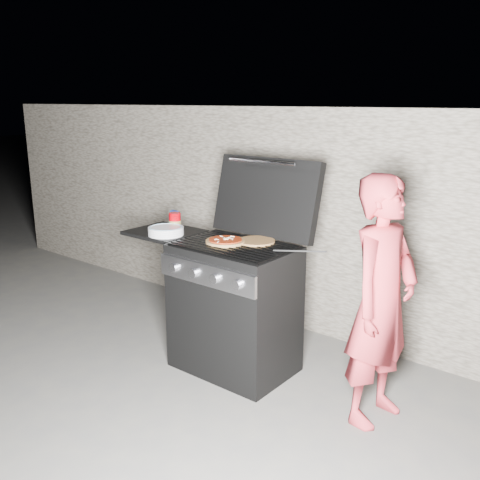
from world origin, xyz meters
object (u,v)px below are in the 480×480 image
Objects in this scene: pizza_topped at (225,241)px; sauce_jar at (175,222)px; person at (382,302)px; gas_grill at (208,300)px.

pizza_topped is 1.99× the size of sauce_jar.
person is at bearing 0.05° from sauce_jar.
pizza_topped is at bearing 99.99° from person.
sauce_jar reaches higher than gas_grill.
sauce_jar reaches higher than pizza_topped.
person is (1.11, 0.07, -0.19)m from pizza_topped.
person reaches higher than pizza_topped.
pizza_topped is (0.18, -0.01, 0.47)m from gas_grill.
pizza_topped is 1.13m from person.
gas_grill is 5.01× the size of pizza_topped.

